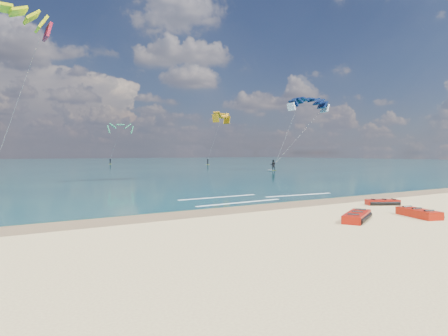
# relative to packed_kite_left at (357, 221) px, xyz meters

# --- Properties ---
(ground) EXTENTS (320.00, 320.00, 0.00)m
(ground) POSITION_rel_packed_kite_left_xyz_m (-0.89, 42.64, 0.00)
(ground) COLOR tan
(ground) RESTS_ON ground
(wet_sand_strip) EXTENTS (320.00, 2.40, 0.01)m
(wet_sand_strip) POSITION_rel_packed_kite_left_xyz_m (-0.89, 5.64, 0.00)
(wet_sand_strip) COLOR brown
(wet_sand_strip) RESTS_ON ground
(sea) EXTENTS (320.00, 200.00, 0.04)m
(sea) POSITION_rel_packed_kite_left_xyz_m (-0.89, 106.64, 0.02)
(sea) COLOR #0A2E3B
(sea) RESTS_ON ground
(packed_kite_left) EXTENTS (2.97, 2.33, 0.42)m
(packed_kite_left) POSITION_rel_packed_kite_left_xyz_m (0.00, 0.00, 0.00)
(packed_kite_left) COLOR #AD1509
(packed_kite_left) RESTS_ON ground
(packed_kite_mid) EXTENTS (2.23, 1.82, 0.36)m
(packed_kite_mid) POSITION_rel_packed_kite_left_xyz_m (5.53, 2.71, 0.00)
(packed_kite_mid) COLOR #A8150B
(packed_kite_mid) RESTS_ON ground
(packed_kite_right) EXTENTS (1.90, 2.69, 0.43)m
(packed_kite_right) POSITION_rel_packed_kite_left_xyz_m (3.21, -0.88, 0.00)
(packed_kite_right) COLOR #AC1807
(packed_kite_right) RESTS_ON ground
(kitesurfer_far) EXTENTS (11.72, 4.64, 13.39)m
(kitesurfer_far) POSITION_rel_packed_kite_left_xyz_m (31.03, 38.54, 7.20)
(kitesurfer_far) COLOR #ACD51F
(kitesurfer_far) RESTS_ON sea
(shoreline_foam) EXTENTS (11.70, 3.61, 0.01)m
(shoreline_foam) POSITION_rel_packed_kite_left_xyz_m (1.06, 9.11, 0.05)
(shoreline_foam) COLOR white
(shoreline_foam) RESTS_ON ground
(distant_kites) EXTENTS (83.99, 30.60, 13.08)m
(distant_kites) POSITION_rel_packed_kite_left_xyz_m (-7.65, 81.63, 5.66)
(distant_kites) COLOR #C4396C
(distant_kites) RESTS_ON ground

